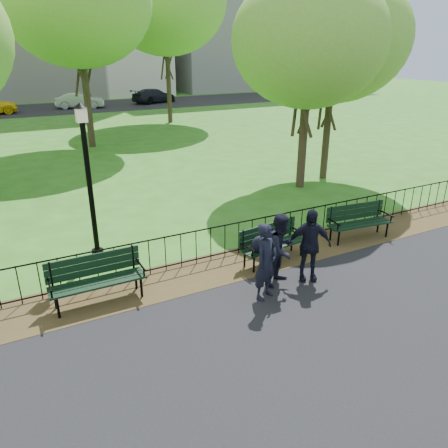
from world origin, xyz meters
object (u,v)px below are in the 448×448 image
park_bench_main (267,241)px  sedan_dark (154,96)px  tree_near_e (310,41)px  person_mid (281,249)px  sedan_silver (80,100)px  lamppost (89,177)px  person_right (309,245)px  park_bench_left_a (96,274)px  person_left (266,262)px  park_bench_right_a (358,218)px  tree_mid_e (335,38)px  tree_far_e (165,1)px  tree_far_c (76,2)px

park_bench_main → sedan_dark: (8.96, 33.85, 0.06)m
tree_near_e → person_mid: size_ratio=4.53×
sedan_silver → tree_near_e: bearing=-158.2°
lamppost → person_right: (4.01, -3.50, -1.23)m
park_bench_left_a → person_left: bearing=-25.7°
person_left → sedan_dark: bearing=51.8°
park_bench_right_a → person_mid: bearing=-155.3°
tree_mid_e → person_left: (-7.20, -6.76, -4.47)m
park_bench_right_a → lamppost: size_ratio=0.50×
park_bench_right_a → lamppost: (-6.72, 2.25, 1.49)m
park_bench_main → person_mid: bearing=-112.5°
park_bench_right_a → person_left: 4.28m
person_mid → person_left: bearing=-171.5°
person_right → park_bench_left_a: bearing=-171.3°
person_right → sedan_silver: size_ratio=0.42×
lamppost → person_left: bearing=-54.0°
park_bench_left_a → tree_mid_e: size_ratio=0.26×
park_bench_left_a → tree_far_e: (10.09, 21.73, 7.21)m
tree_far_c → person_left: bearing=-90.3°
person_mid → sedan_dark: person_mid is taller
park_bench_right_a → person_left: bearing=-153.1°
lamppost → tree_far_c: bearing=78.4°
tree_near_e → tree_mid_e: 1.70m
park_bench_main → lamppost: lamppost is taller
tree_mid_e → person_left: size_ratio=4.55×
lamppost → person_mid: lamppost is taller
park_bench_main → park_bench_left_a: (-4.09, 0.21, 0.02)m
tree_far_e → tree_mid_e: bearing=-89.0°
tree_far_c → sedan_dark: (9.77, 17.79, -6.38)m
park_bench_left_a → park_bench_right_a: size_ratio=1.03×
person_right → person_left: bearing=-145.1°
park_bench_main → park_bench_right_a: bearing=-4.7°
park_bench_right_a → sedan_dark: sedan_dark is taller
tree_near_e → sedan_dark: tree_near_e is taller
tree_far_e → person_left: (-6.90, -23.27, -6.99)m
tree_mid_e → person_mid: size_ratio=4.62×
person_mid → lamppost: bearing=113.1°
park_bench_main → person_right: size_ratio=1.08×
tree_far_e → person_right: 24.72m
park_bench_left_a → sedan_silver: bearing=79.8°
person_left → person_mid: size_ratio=1.02×
person_right → sedan_dark: 35.98m
lamppost → person_mid: bearing=-44.9°
lamppost → sedan_silver: size_ratio=0.94×
park_bench_left_a → person_left: 3.55m
lamppost → person_left: (2.71, -3.73, -1.24)m
tree_near_e → park_bench_main: bearing=-134.0°
tree_mid_e → sedan_silver: bearing=99.3°
park_bench_main → tree_far_c: 17.32m
tree_near_e → sedan_silver: 28.59m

